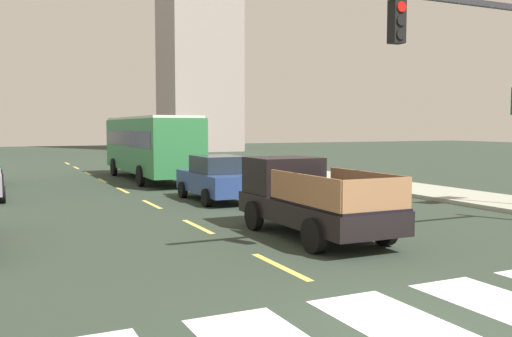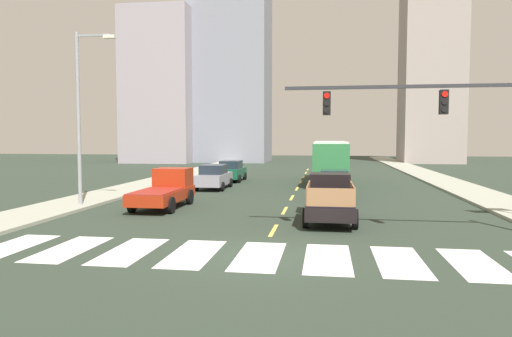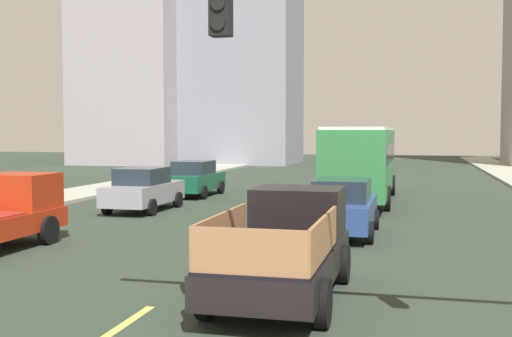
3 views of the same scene
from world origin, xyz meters
The scene contains 29 objects.
ground_plane centered at (0.00, 0.00, 0.00)m, with size 160.00×160.00×0.00m, color #2C382C.
sidewalk_right centered at (11.49, 18.00, 0.07)m, with size 3.20×110.00×0.15m, color #A0A392.
sidewalk_left centered at (-11.49, 18.00, 0.07)m, with size 3.20×110.00×0.15m, color #A0A392.
crosswalk_stripe_0 centered at (-8.34, 0.00, 0.00)m, with size 1.37×3.62×0.01m, color white.
crosswalk_stripe_1 centered at (-6.26, 0.00, 0.00)m, with size 1.37×3.62×0.01m, color white.
crosswalk_stripe_2 centered at (-4.17, 0.00, 0.00)m, with size 1.37×3.62×0.01m, color white.
crosswalk_stripe_3 centered at (-2.09, 0.00, 0.00)m, with size 1.37×3.62×0.01m, color white.
crosswalk_stripe_4 centered at (0.00, 0.00, 0.00)m, with size 1.37×3.62×0.01m, color white.
crosswalk_stripe_5 centered at (2.09, 0.00, 0.00)m, with size 1.37×3.62×0.01m, color white.
crosswalk_stripe_6 centered at (4.17, 0.00, 0.00)m, with size 1.37×3.62×0.01m, color white.
crosswalk_stripe_7 centered at (6.26, 0.00, 0.00)m, with size 1.37×3.62×0.01m, color white.
lane_dash_0 centered at (0.00, 4.00, 0.00)m, with size 0.16×2.40×0.01m, color #E2CA52.
lane_dash_1 centered at (0.00, 9.00, 0.00)m, with size 0.16×2.40×0.01m, color #E2CA52.
lane_dash_2 centered at (0.00, 14.00, 0.00)m, with size 0.16×2.40×0.01m, color #E2CA52.
lane_dash_3 centered at (0.00, 19.00, 0.00)m, with size 0.16×2.40×0.01m, color #E2CA52.
lane_dash_4 centered at (0.00, 24.00, 0.00)m, with size 0.16×2.40×0.01m, color #E2CA52.
lane_dash_5 centered at (0.00, 29.00, 0.00)m, with size 0.16×2.40×0.01m, color #E2CA52.
lane_dash_6 centered at (0.00, 34.00, 0.00)m, with size 0.16×2.40×0.01m, color #E2CA52.
lane_dash_7 centered at (0.00, 39.00, 0.00)m, with size 0.16×2.40×0.01m, color #E2CA52.
pickup_stakebed centered at (2.19, 6.71, 0.94)m, with size 2.18×5.20×1.96m.
pickup_dark centered at (-6.27, 9.32, 0.92)m, with size 2.18×5.20×1.96m.
city_bus centered at (2.35, 23.17, 1.95)m, with size 2.72×10.80×3.32m.
sedan_near_left centered at (-5.80, 17.95, 0.86)m, with size 2.02×4.40×1.72m.
sedan_near_right centered at (2.50, 13.90, 0.86)m, with size 2.02×4.40×1.72m.
sedan_mid centered at (-5.75, 23.89, 0.86)m, with size 2.02×4.40×1.72m.
traffic_signal_gantry centered at (7.21, 2.99, 4.24)m, with size 10.06×0.27×6.00m.
streetlight_left centered at (-10.48, 8.54, 4.97)m, with size 2.20×0.28×9.00m.
block_mid_left centered at (-21.75, 51.27, 10.94)m, with size 9.86×8.10×21.88m, color #99909A.
block_mid_right centered at (-12.16, 55.23, 14.83)m, with size 11.26×9.58×29.66m, color gray.
Camera 2 is at (1.99, -13.91, 3.63)m, focal length 32.64 mm.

